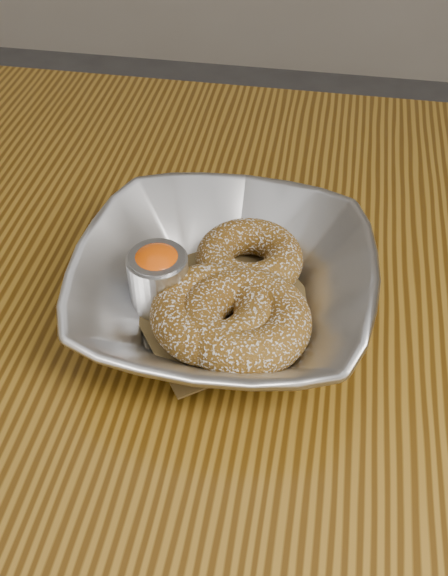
% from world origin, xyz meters
% --- Properties ---
extents(table, '(1.20, 0.80, 0.75)m').
position_xyz_m(table, '(0.00, 0.00, 0.65)').
color(table, brown).
rests_on(table, ground_plane).
extents(serving_bowl, '(0.25, 0.25, 0.06)m').
position_xyz_m(serving_bowl, '(-0.01, -0.01, 0.78)').
color(serving_bowl, silver).
rests_on(serving_bowl, table).
extents(parchment, '(0.20, 0.20, 0.00)m').
position_xyz_m(parchment, '(-0.01, -0.01, 0.76)').
color(parchment, brown).
rests_on(parchment, table).
extents(donut_back, '(0.11, 0.11, 0.03)m').
position_xyz_m(donut_back, '(0.00, 0.04, 0.78)').
color(donut_back, brown).
rests_on(donut_back, parchment).
extents(donut_front, '(0.13, 0.13, 0.04)m').
position_xyz_m(donut_front, '(-0.01, -0.03, 0.78)').
color(donut_front, brown).
rests_on(donut_front, parchment).
extents(donut_extra, '(0.14, 0.14, 0.04)m').
position_xyz_m(donut_extra, '(0.01, -0.04, 0.78)').
color(donut_extra, brown).
rests_on(donut_extra, parchment).
extents(ramekin, '(0.05, 0.05, 0.06)m').
position_xyz_m(ramekin, '(-0.07, -0.01, 0.79)').
color(ramekin, silver).
rests_on(ramekin, table).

